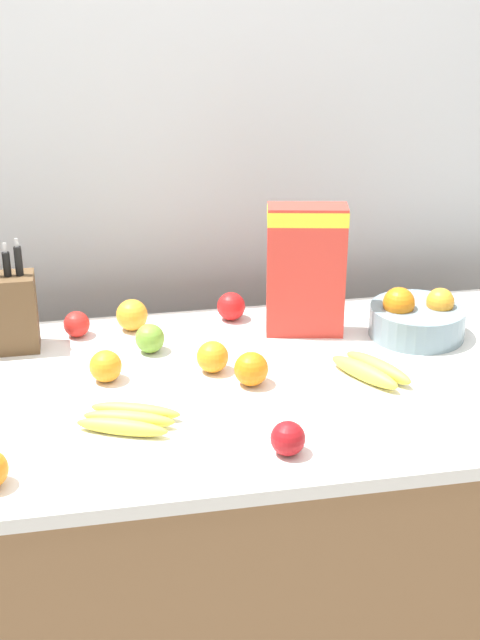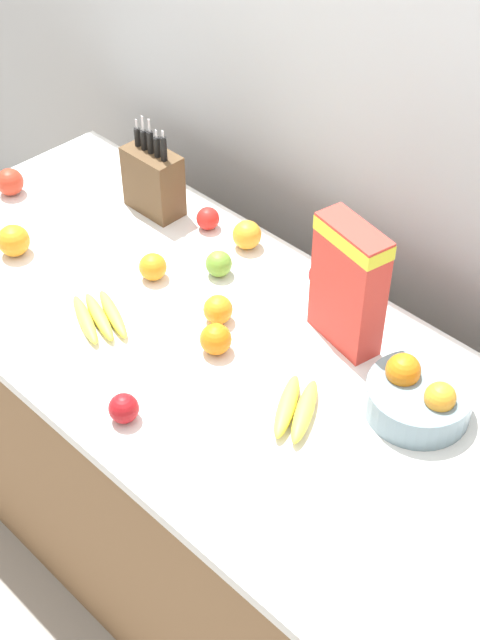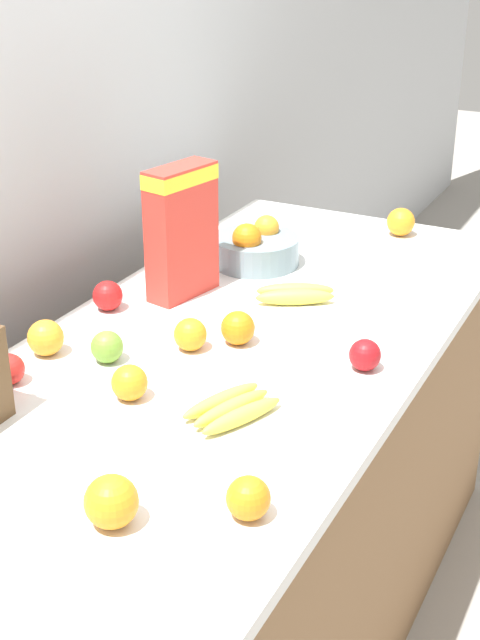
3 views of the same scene
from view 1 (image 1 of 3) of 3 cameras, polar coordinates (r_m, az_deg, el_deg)
The scene contains 15 objects.
wall_back at distance 2.46m, azimuth -2.91°, elevation 11.51°, with size 9.00×0.06×2.60m.
counter at distance 2.24m, azimuth -0.06°, elevation -14.09°, with size 2.02×0.85×0.89m.
knife_block at distance 2.19m, azimuth -15.10°, elevation 0.50°, with size 0.17×0.09×0.29m.
cereal_box at distance 2.18m, azimuth 4.25°, elevation 3.51°, with size 0.20×0.12×0.33m.
fruit_bowl at distance 2.25m, azimuth 11.25°, elevation 0.12°, with size 0.24×0.24×0.13m.
banana_bunch_left at distance 1.84m, azimuth -7.13°, elevation -6.29°, with size 0.22×0.16×0.03m.
banana_bunch_right at distance 2.03m, azimuth 8.39°, elevation -3.16°, with size 0.17×0.20×0.04m.
apple_near_bananas at distance 2.14m, azimuth -5.79°, elevation -1.18°, with size 0.07×0.07×0.07m, color #6B9E33.
apple_rear at distance 2.25m, azimuth -10.41°, elevation -0.26°, with size 0.07×0.07×0.07m, color red.
apple_rightmost at distance 2.30m, azimuth -0.57°, elevation 0.89°, with size 0.07×0.07×0.07m, color red.
apple_middle at distance 1.73m, azimuth 3.08°, elevation -7.58°, with size 0.07×0.07×0.07m, color #A31419.
orange_front_left at distance 2.01m, azimuth -8.60°, elevation -2.94°, with size 0.07×0.07×0.07m, color orange.
orange_front_center at distance 1.97m, azimuth 0.72°, elevation -3.15°, with size 0.08×0.08×0.08m, color orange.
orange_near_bowl at distance 2.26m, azimuth -6.93°, elevation 0.32°, with size 0.08×0.08×0.08m, color orange.
orange_front_right at distance 2.03m, azimuth -1.77°, elevation -2.37°, with size 0.07×0.07×0.07m, color orange.
Camera 1 is at (-0.33, -1.74, 1.82)m, focal length 50.00 mm.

